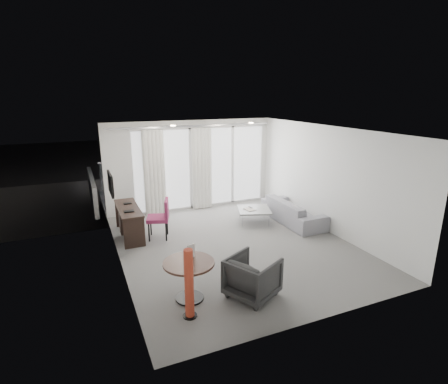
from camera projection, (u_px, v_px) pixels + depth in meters
name	position (u px, v px, depth m)	size (l,w,h in m)	color
floor	(234.00, 245.00, 7.97)	(5.00, 6.00, 0.00)	slate
ceiling	(235.00, 130.00, 7.26)	(5.00, 6.00, 0.00)	white
wall_left	(116.00, 204.00, 6.67)	(0.00, 6.00, 2.60)	silver
wall_right	(327.00, 179.00, 8.56)	(0.00, 6.00, 2.60)	silver
wall_front	(324.00, 242.00, 4.96)	(5.00, 0.00, 2.60)	silver
window_panel	(202.00, 168.00, 10.39)	(4.00, 0.02, 2.38)	white
window_frame	(202.00, 168.00, 10.38)	(4.10, 0.06, 2.44)	white
curtain_left	(155.00, 173.00, 9.70)	(0.60, 0.20, 2.38)	silver
curtain_right	(202.00, 169.00, 10.23)	(0.60, 0.20, 2.38)	silver
curtain_track	(193.00, 126.00, 9.79)	(4.80, 0.04, 0.04)	#B2B2B7
downlight_a	(173.00, 126.00, 8.33)	(0.12, 0.12, 0.02)	#FFE0B2
downlight_b	(251.00, 123.00, 9.13)	(0.12, 0.12, 0.02)	#FFE0B2
desk	(129.00, 222.00, 8.37)	(0.48, 1.55, 0.73)	black
tv	(110.00, 184.00, 7.95)	(0.05, 0.80, 0.50)	black
desk_chair	(158.00, 219.00, 8.23)	(0.53, 0.49, 0.96)	#85244B
round_table	(189.00, 281.00, 5.79)	(0.85, 0.85, 0.68)	#41261B
menu_card	(191.00, 255.00, 5.84)	(0.13, 0.02, 0.24)	white
red_lamp	(189.00, 284.00, 5.27)	(0.23, 0.23, 1.13)	#A63420
tub_armchair	(252.00, 277.00, 5.88)	(0.76, 0.78, 0.71)	#2D2D2E
coffee_table	(254.00, 216.00, 9.32)	(0.83, 0.83, 0.37)	gray
remote	(251.00, 209.00, 9.35)	(0.05, 0.16, 0.02)	black
magazine	(250.00, 210.00, 9.22)	(0.21, 0.26, 0.01)	gray
sofa	(293.00, 211.00, 9.34)	(2.07, 0.81, 0.60)	gray
terrace_slab	(188.00, 195.00, 12.08)	(5.60, 3.00, 0.12)	#4D4D50
rattan_chair_a	(208.00, 183.00, 11.64)	(0.60, 0.60, 0.88)	#4D2A1A
rattan_chair_b	(236.00, 179.00, 12.41)	(0.52, 0.52, 0.76)	#4D2A1A
rattan_table	(229.00, 189.00, 11.74)	(0.47, 0.47, 0.47)	#4D2A1A
balustrade	(176.00, 171.00, 13.21)	(5.50, 0.06, 1.05)	#B2B2B7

